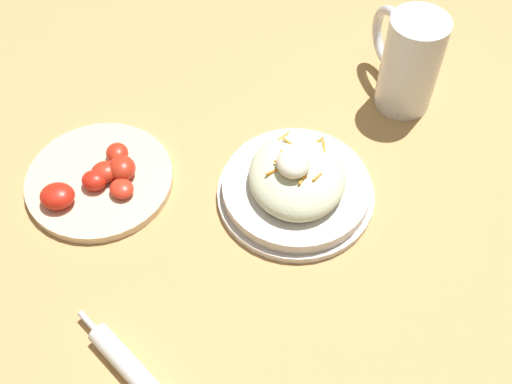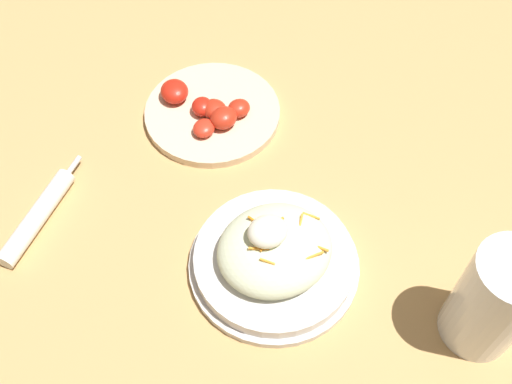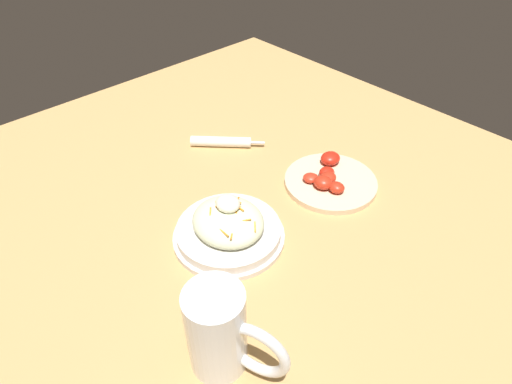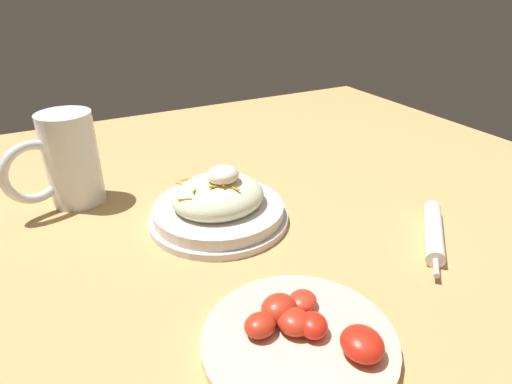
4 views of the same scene
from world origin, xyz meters
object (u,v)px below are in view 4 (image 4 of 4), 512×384
at_px(beer_mug, 70,163).
at_px(napkin_roll, 434,232).
at_px(salad_plate, 218,205).
at_px(tomato_plate, 301,337).

xyz_separation_m(beer_mug, napkin_roll, (-0.47, 0.39, -0.06)).
relative_size(salad_plate, napkin_roll, 1.51).
bearing_deg(beer_mug, salad_plate, 137.24).
distance_m(napkin_roll, tomato_plate, 0.31).
bearing_deg(salad_plate, tomato_plate, 84.73).
relative_size(napkin_roll, tomato_plate, 0.70).
xyz_separation_m(napkin_roll, tomato_plate, (0.30, 0.08, -0.00)).
height_order(salad_plate, napkin_roll, salad_plate).
bearing_deg(beer_mug, tomato_plate, 109.98).
relative_size(salad_plate, tomato_plate, 1.05).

